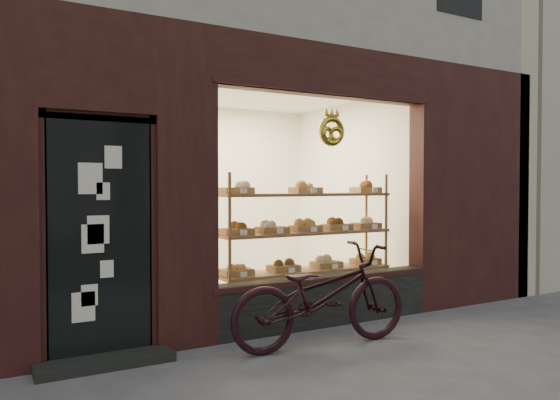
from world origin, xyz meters
TOP-DOWN VIEW (x-y plane):
  - ground at (0.00, 0.00)m, footprint 90.00×90.00m
  - neighbor_right at (9.60, 5.50)m, footprint 12.00×7.00m
  - display_shelf at (0.45, 2.55)m, footprint 2.20×0.45m
  - bicycle at (-0.06, 1.46)m, footprint 1.92×0.81m

SIDE VIEW (x-z plane):
  - ground at x=0.00m, z-range 0.00..0.00m
  - bicycle at x=-0.06m, z-range 0.00..0.99m
  - display_shelf at x=0.45m, z-range 0.00..1.70m
  - neighbor_right at x=9.60m, z-range 0.00..9.00m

